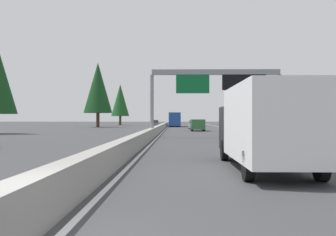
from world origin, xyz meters
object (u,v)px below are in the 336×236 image
at_px(bus_distant_b, 175,119).
at_px(conifer_left_mid, 98,88).
at_px(sedan_mid_center, 175,122).
at_px(box_truck_far_right, 265,125).
at_px(sedan_mid_left, 263,133).
at_px(conifer_right_distant, 234,103).
at_px(sedan_mid_right, 194,125).
at_px(conifer_left_far, 120,100).
at_px(minivan_near_right, 198,124).
at_px(conifer_right_mid, 263,99).
at_px(conifer_right_far, 275,96).
at_px(oncoming_near, 155,124).
at_px(sign_gantry_overhead, 217,83).

xyz_separation_m(bus_distant_b, conifer_left_mid, (-5.79, 16.13, 6.54)).
height_order(sedan_mid_center, conifer_left_mid, conifer_left_mid).
height_order(box_truck_far_right, sedan_mid_left, box_truck_far_right).
distance_m(box_truck_far_right, conifer_right_distant, 81.65).
distance_m(sedan_mid_right, conifer_left_far, 43.95).
relative_size(minivan_near_right, sedan_mid_right, 1.14).
bearing_deg(conifer_left_mid, conifer_right_mid, -102.33).
distance_m(sedan_mid_right, conifer_right_far, 19.47).
bearing_deg(sedan_mid_left, conifer_right_far, -14.82).
relative_size(bus_distant_b, sedan_mid_center, 2.61).
xyz_separation_m(conifer_right_far, conifer_right_distant, (15.00, 5.99, -0.90)).
height_order(conifer_right_mid, conifer_right_distant, conifer_right_mid).
distance_m(conifer_right_mid, conifer_right_far, 4.75).
bearing_deg(conifer_right_far, oncoming_near, 70.27).
height_order(sedan_mid_center, conifer_left_far, conifer_left_far).
xyz_separation_m(box_truck_far_right, conifer_right_mid, (62.35, -13.41, 3.90)).
xyz_separation_m(box_truck_far_right, conifer_left_far, (96.58, 18.70, 5.26)).
height_order(sedan_mid_left, conifer_right_mid, conifer_right_mid).
bearing_deg(conifer_right_distant, sedan_mid_left, 173.97).
xyz_separation_m(sedan_mid_right, conifer_right_distant, (23.61, -10.54, 4.75)).
distance_m(box_truck_far_right, sedan_mid_right, 57.28).
relative_size(sign_gantry_overhead, box_truck_far_right, 1.49).
relative_size(oncoming_near, conifer_right_far, 0.42).
height_order(conifer_right_mid, conifer_left_far, conifer_left_far).
relative_size(minivan_near_right, conifer_right_far, 0.48).
height_order(sedan_mid_center, conifer_right_mid, conifer_right_mid).
bearing_deg(sedan_mid_left, box_truck_far_right, 168.01).
bearing_deg(conifer_left_mid, sedan_mid_right, -122.15).
xyz_separation_m(bus_distant_b, conifer_left_far, (21.22, 15.21, 5.15)).
xyz_separation_m(sign_gantry_overhead, oncoming_near, (50.24, 8.73, -4.53)).
height_order(box_truck_far_right, conifer_right_far, conifer_right_far).
distance_m(sedan_mid_center, sedan_mid_right, 58.68).
bearing_deg(bus_distant_b, box_truck_far_right, -177.35).
bearing_deg(conifer_right_mid, sedan_mid_right, 110.69).
bearing_deg(conifer_right_distant, bus_distant_b, 111.53).
relative_size(minivan_near_right, conifer_right_mid, 0.55).
height_order(oncoming_near, conifer_right_distant, conifer_right_distant).
distance_m(minivan_near_right, conifer_right_distant, 38.06).
xyz_separation_m(sedan_mid_left, conifer_right_distant, (62.66, -6.62, 4.75)).
bearing_deg(conifer_right_far, conifer_left_mid, 84.16).
bearing_deg(box_truck_far_right, bus_distant_b, 2.65).
height_order(box_truck_far_right, conifer_right_mid, conifer_right_mid).
distance_m(sign_gantry_overhead, conifer_right_mid, 40.00).
height_order(minivan_near_right, conifer_left_mid, conifer_left_mid).
bearing_deg(conifer_left_far, sedan_mid_center, -38.30).
height_order(conifer_right_mid, conifer_right_far, conifer_right_far).
distance_m(oncoming_near, conifer_right_mid, 25.08).
bearing_deg(conifer_left_far, sedan_mid_left, -163.94).
xyz_separation_m(sedan_mid_left, oncoming_near, (56.42, 11.79, 0.00)).
height_order(sign_gantry_overhead, bus_distant_b, sign_gantry_overhead).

